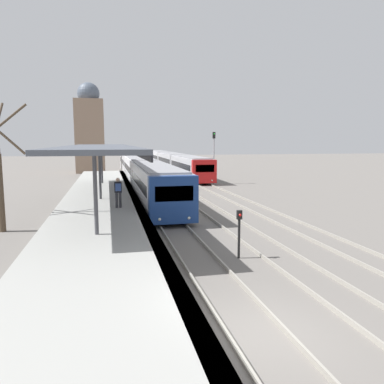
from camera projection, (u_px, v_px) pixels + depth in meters
name	position (u px, v px, depth m)	size (l,w,h in m)	color
ground_plane	(256.00, 334.00, 9.06)	(240.00, 240.00, 0.00)	slate
track_platform_line	(256.00, 331.00, 9.05)	(1.51, 120.00, 0.15)	gray
track_middle_line	(373.00, 317.00, 9.76)	(1.50, 120.00, 0.15)	gray
station_platform	(90.00, 333.00, 8.15)	(4.82, 80.00, 0.97)	#999993
platform_canopy	(100.00, 148.00, 23.59)	(4.00, 23.71, 3.39)	#4C515B
person_on_platform	(118.00, 190.00, 20.66)	(0.40, 0.40, 1.66)	#2D2D33
train_near	(139.00, 169.00, 40.72)	(2.66, 43.47, 2.94)	navy
train_far	(172.00, 161.00, 58.76)	(2.60, 40.86, 2.84)	red
signal_post_near	(239.00, 229.00, 14.79)	(0.20, 0.21, 1.95)	black
signal_mast_far	(214.00, 152.00, 40.80)	(0.28, 0.29, 5.66)	gray
distant_domed_building	(90.00, 130.00, 55.63)	(4.16, 4.16, 13.23)	#89705B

